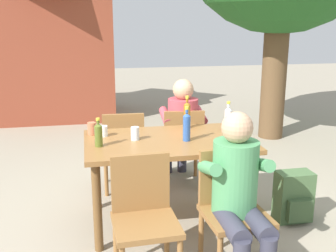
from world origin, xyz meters
TOP-DOWN VIEW (x-y plane):
  - ground_plane at (0.00, 0.00)m, footprint 24.00×24.00m
  - dining_table at (0.00, 0.00)m, footprint 1.43×0.91m
  - chair_near_right at (0.32, -0.76)m, footprint 0.46×0.46m
  - chair_far_right at (0.31, 0.76)m, footprint 0.48×0.48m
  - chair_far_left at (-0.32, 0.76)m, footprint 0.45×0.45m
  - chair_near_left at (-0.33, -0.76)m, footprint 0.46×0.46m
  - person_in_white_shirt at (0.32, -0.87)m, footprint 0.47×0.61m
  - person_in_plaid_shirt at (0.32, 0.87)m, footprint 0.47×0.61m
  - bottle_blue at (0.15, -0.07)m, footprint 0.06×0.06m
  - bottle_amber at (0.25, 0.34)m, footprint 0.06×0.06m
  - bottle_green at (0.44, -0.28)m, footprint 0.06×0.06m
  - bottle_clear at (0.58, 0.10)m, footprint 0.06×0.06m
  - bottle_olive at (-0.59, -0.08)m, footprint 0.06×0.06m
  - cup_white at (-0.55, 0.21)m, footprint 0.08×0.08m
  - cup_glass at (-0.28, 0.04)m, footprint 0.07×0.07m
  - cup_terracotta at (-0.64, 0.28)m, footprint 0.08×0.08m
  - backpack_by_near_side at (1.12, -0.22)m, footprint 0.32×0.25m
  - brick_kiosk at (-1.20, 4.56)m, footprint 2.33×1.91m

SIDE VIEW (x-z plane):
  - ground_plane at x=0.00m, z-range 0.00..0.00m
  - backpack_by_near_side at x=1.12m, z-range -0.01..0.45m
  - chair_near_right at x=0.32m, z-range 0.05..0.92m
  - chair_far_right at x=0.31m, z-range 0.05..0.92m
  - chair_far_left at x=-0.32m, z-range 0.05..0.92m
  - chair_near_left at x=-0.33m, z-range 0.05..0.92m
  - person_in_white_shirt at x=0.32m, z-range 0.07..1.25m
  - person_in_plaid_shirt at x=0.32m, z-range 0.07..1.25m
  - dining_table at x=0.00m, z-range 0.28..1.06m
  - cup_white at x=-0.55m, z-range 0.77..0.87m
  - cup_terracotta at x=-0.64m, z-range 0.77..0.89m
  - cup_glass at x=-0.28m, z-range 0.77..0.89m
  - bottle_green at x=0.44m, z-range 0.76..0.98m
  - bottle_olive at x=-0.59m, z-range 0.76..1.00m
  - bottle_clear at x=0.58m, z-range 0.75..1.05m
  - bottle_blue at x=0.15m, z-range 0.75..1.05m
  - bottle_amber at x=0.25m, z-range 0.75..1.06m
  - brick_kiosk at x=-1.20m, z-range 0.07..2.88m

